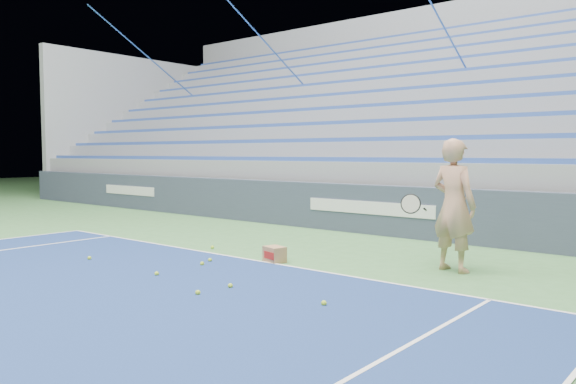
% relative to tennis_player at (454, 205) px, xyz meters
% --- Properties ---
extents(sponsor_barrier, '(30.00, 0.32, 1.10)m').
position_rel_tennis_player_xyz_m(sponsor_barrier, '(-3.04, 2.64, -0.47)').
color(sponsor_barrier, '#353E52').
rests_on(sponsor_barrier, ground).
extents(bleachers, '(31.00, 9.15, 7.30)m').
position_rel_tennis_player_xyz_m(bleachers, '(-3.04, 8.36, 1.34)').
color(bleachers, gray).
rests_on(bleachers, ground).
extents(tennis_player, '(1.02, 0.94, 2.03)m').
position_rel_tennis_player_xyz_m(tennis_player, '(0.00, 0.00, 0.00)').
color(tennis_player, tan).
rests_on(tennis_player, ground).
extents(ball_box, '(0.41, 0.35, 0.26)m').
position_rel_tennis_player_xyz_m(ball_box, '(-2.57, -1.22, -0.88)').
color(ball_box, '#9C734B').
rests_on(ball_box, ground).
extents(tennis_ball_0, '(0.07, 0.07, 0.07)m').
position_rel_tennis_player_xyz_m(tennis_ball_0, '(-3.40, -1.90, -0.98)').
color(tennis_ball_0, '#B7DC2D').
rests_on(tennis_ball_0, ground).
extents(tennis_ball_1, '(0.07, 0.07, 0.07)m').
position_rel_tennis_player_xyz_m(tennis_ball_1, '(-1.89, -3.48, -0.98)').
color(tennis_ball_1, '#B7DC2D').
rests_on(tennis_ball_1, ground).
extents(tennis_ball_2, '(0.07, 0.07, 0.07)m').
position_rel_tennis_player_xyz_m(tennis_ball_2, '(-3.26, -2.19, -0.98)').
color(tennis_ball_2, '#B7DC2D').
rests_on(tennis_ball_2, ground).
extents(tennis_ball_3, '(0.07, 0.07, 0.07)m').
position_rel_tennis_player_xyz_m(tennis_ball_3, '(-3.21, -3.12, -0.98)').
color(tennis_ball_3, '#B7DC2D').
rests_on(tennis_ball_3, ground).
extents(tennis_ball_4, '(0.07, 0.07, 0.07)m').
position_rel_tennis_player_xyz_m(tennis_ball_4, '(-5.10, -3.09, -0.98)').
color(tennis_ball_4, '#B7DC2D').
rests_on(tennis_ball_4, ground).
extents(tennis_ball_5, '(0.07, 0.07, 0.07)m').
position_rel_tennis_player_xyz_m(tennis_ball_5, '(-1.83, -2.95, -0.98)').
color(tennis_ball_5, '#B7DC2D').
rests_on(tennis_ball_5, ground).
extents(tennis_ball_6, '(0.07, 0.07, 0.07)m').
position_rel_tennis_player_xyz_m(tennis_ball_6, '(-4.31, -1.01, -0.98)').
color(tennis_ball_6, '#B7DC2D').
rests_on(tennis_ball_6, ground).
extents(tennis_ball_7, '(0.07, 0.07, 0.07)m').
position_rel_tennis_player_xyz_m(tennis_ball_7, '(-0.36, -2.86, -0.98)').
color(tennis_ball_7, '#B7DC2D').
rests_on(tennis_ball_7, ground).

